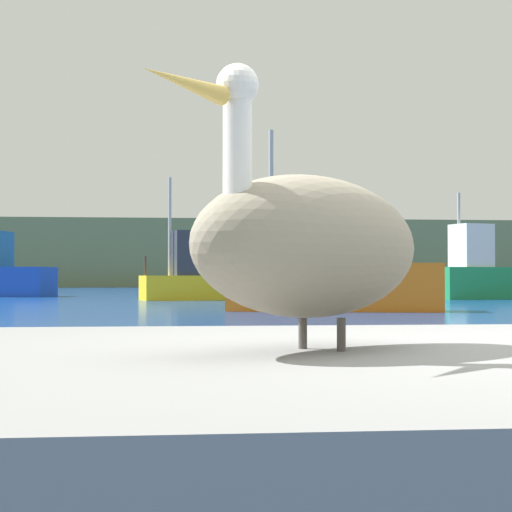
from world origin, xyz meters
name	(u,v)px	position (x,y,z in m)	size (l,w,h in m)	color
hillside_backdrop	(179,255)	(0.00, 74.33, 2.78)	(140.00, 13.24, 5.56)	#6B7A51
pier_dock	(312,444)	(-0.94, -0.17, 0.31)	(3.66, 3.06, 0.63)	gray
pelican	(310,244)	(-0.94, -0.18, 0.99)	(1.13, 1.08, 0.90)	gray
fishing_boat_orange	(326,275)	(2.70, 18.99, 0.91)	(5.58, 2.70, 4.64)	orange
fishing_boat_yellow	(205,275)	(0.14, 29.74, 0.94)	(5.24, 2.49, 4.52)	yellow
fishing_boat_green	(484,274)	(10.97, 29.95, 0.98)	(4.82, 2.67, 4.08)	#1E8C4C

